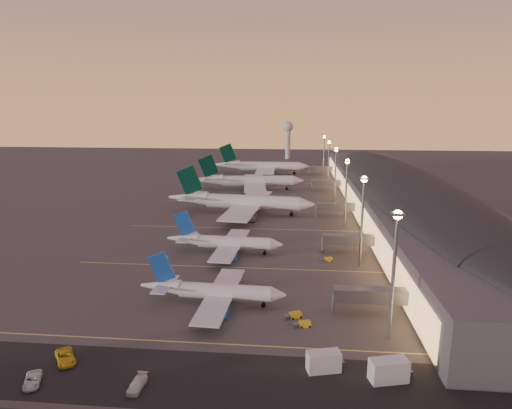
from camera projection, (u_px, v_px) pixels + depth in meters
The scene contains 19 objects.
ground at pixel (235, 261), 125.73m from camera, with size 700.00×700.00×0.00m, color #3D3B39.
airliner_narrow_south at pixel (212, 291), 97.68m from camera, with size 34.04×30.39×12.17m.
airliner_narrow_north at pixel (224, 242), 132.47m from camera, with size 36.53×32.65×13.05m.
airliner_wide_near at pixel (240, 202), 180.73m from camera, with size 63.40×58.05×20.28m.
airliner_wide_mid at pixel (248, 181), 232.94m from camera, with size 61.42×56.32×19.65m.
airliner_wide_far at pixel (261, 166), 289.39m from camera, with size 64.85×58.90×20.79m.
terminal_building at pixel (397, 190), 188.54m from camera, with size 56.35×255.00×17.46m.
light_masts at pixel (340, 172), 181.69m from camera, with size 2.20×217.20×25.90m.
radar_tower at pixel (288, 134), 372.43m from camera, with size 9.00×9.00×32.50m.
service_lane at pixel (188, 378), 71.35m from camera, with size 260.00×16.00×0.01m.
lane_markings at pixel (250, 225), 164.56m from camera, with size 90.00×180.36×0.00m.
baggage_tug_a at pixel (303, 324), 88.14m from camera, with size 3.81×2.27×1.07m.
baggage_tug_b at pixel (293, 316), 91.78m from camera, with size 4.07×2.95×1.14m.
baggage_tug_c at pixel (327, 260), 125.79m from camera, with size 3.63×2.17×1.02m.
catering_truck_a at pixel (326, 362), 73.11m from camera, with size 6.66×3.84×3.52m.
catering_truck_b at pixel (391, 371), 70.34m from camera, with size 7.28×4.22×3.85m.
service_van_a at pixel (32, 380), 69.66m from camera, with size 2.43×5.28×1.47m, color silver.
service_van_b at pixel (65, 357), 75.86m from camera, with size 2.88×6.24×1.73m, color gold.
service_van_c at pixel (137, 384), 68.63m from camera, with size 2.08×5.11×1.48m, color silver.
Camera 1 is at (17.19, -117.82, 44.12)m, focal length 30.00 mm.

